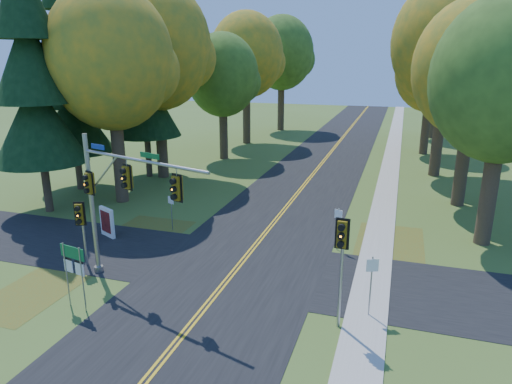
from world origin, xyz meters
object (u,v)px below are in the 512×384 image
(info_kiosk, at_px, (107,222))
(east_signal_pole, at_px, (342,246))
(route_sign_cluster, at_px, (73,264))
(traffic_mast, at_px, (115,192))

(info_kiosk, bearing_deg, east_signal_pole, 3.97)
(east_signal_pole, bearing_deg, info_kiosk, 162.72)
(east_signal_pole, distance_m, route_sign_cluster, 10.27)
(route_sign_cluster, height_order, info_kiosk, route_sign_cluster)
(east_signal_pole, height_order, route_sign_cluster, east_signal_pole)
(route_sign_cluster, bearing_deg, traffic_mast, 91.02)
(traffic_mast, distance_m, info_kiosk, 6.75)
(east_signal_pole, relative_size, route_sign_cluster, 1.60)
(route_sign_cluster, bearing_deg, east_signal_pole, 21.14)
(traffic_mast, relative_size, east_signal_pole, 1.58)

